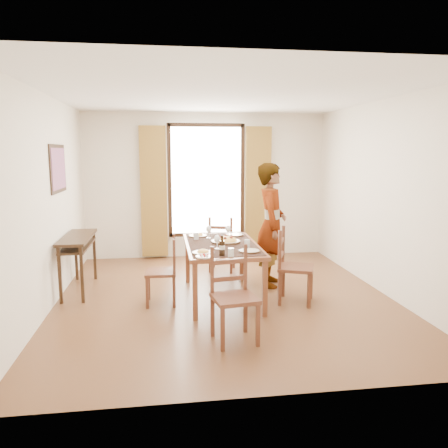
{
  "coord_description": "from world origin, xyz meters",
  "views": [
    {
      "loc": [
        -0.81,
        -5.71,
        1.97
      ],
      "look_at": [
        0.01,
        0.14,
        1.0
      ],
      "focal_mm": 35.0,
      "sensor_mm": 36.0,
      "label": 1
    }
  ],
  "objects": [
    {
      "name": "tumbler_a",
      "position": [
        0.26,
        -0.27,
        0.81
      ],
      "size": [
        0.07,
        0.07,
        0.1
      ],
      "primitive_type": "cylinder",
      "color": "silver",
      "rests_on": "dining_table"
    },
    {
      "name": "chair_west",
      "position": [
        -0.83,
        -0.13,
        0.42
      ],
      "size": [
        0.41,
        0.41,
        0.9
      ],
      "rotation": [
        0.0,
        0.0,
        -1.6
      ],
      "color": "brown",
      "rests_on": "ground"
    },
    {
      "name": "console_table",
      "position": [
        -2.03,
        0.6,
        0.68
      ],
      "size": [
        0.38,
        1.2,
        0.8
      ],
      "color": "black",
      "rests_on": "ground"
    },
    {
      "name": "tumbler_c",
      "position": [
        -0.03,
        -0.74,
        0.81
      ],
      "size": [
        0.07,
        0.07,
        0.1
      ],
      "primitive_type": "cylinder",
      "color": "silver",
      "rests_on": "dining_table"
    },
    {
      "name": "plate_se",
      "position": [
        0.24,
        -0.53,
        0.78
      ],
      "size": [
        0.27,
        0.27,
        0.05
      ],
      "primitive_type": null,
      "color": "silver",
      "rests_on": "dining_table"
    },
    {
      "name": "chair_east",
      "position": [
        0.87,
        -0.31,
        0.46
      ],
      "size": [
        0.57,
        0.57,
        0.99
      ],
      "rotation": [
        0.0,
        0.0,
        1.18
      ],
      "color": "brown",
      "rests_on": "ground"
    },
    {
      "name": "plate_nw",
      "position": [
        -0.32,
        0.56,
        0.78
      ],
      "size": [
        0.27,
        0.27,
        0.05
      ],
      "primitive_type": null,
      "color": "silver",
      "rests_on": "dining_table"
    },
    {
      "name": "plate_ne",
      "position": [
        0.23,
        0.56,
        0.78
      ],
      "size": [
        0.27,
        0.27,
        0.05
      ],
      "primitive_type": null,
      "color": "silver",
      "rests_on": "dining_table"
    },
    {
      "name": "room_shell",
      "position": [
        -0.0,
        0.13,
        1.54
      ],
      "size": [
        4.6,
        5.1,
        2.74
      ],
      "color": "beige",
      "rests_on": "ground"
    },
    {
      "name": "tumbler_b",
      "position": [
        -0.36,
        0.34,
        0.81
      ],
      "size": [
        0.07,
        0.07,
        0.1
      ],
      "primitive_type": "cylinder",
      "color": "silver",
      "rests_on": "dining_table"
    },
    {
      "name": "caprese_plate",
      "position": [
        -0.35,
        -0.74,
        0.78
      ],
      "size": [
        0.2,
        0.2,
        0.04
      ],
      "primitive_type": null,
      "color": "silver",
      "rests_on": "dining_table"
    },
    {
      "name": "wine_glass_c",
      "position": [
        -0.17,
        0.4,
        0.85
      ],
      "size": [
        0.08,
        0.08,
        0.18
      ],
      "primitive_type": null,
      "color": "white",
      "rests_on": "dining_table"
    },
    {
      "name": "chair_south",
      "position": [
        -0.1,
        -1.38,
        0.46
      ],
      "size": [
        0.5,
        0.5,
        0.99
      ],
      "rotation": [
        0.0,
        0.0,
        0.16
      ],
      "color": "brown",
      "rests_on": "ground"
    },
    {
      "name": "wine_bottle",
      "position": [
        -0.13,
        -0.68,
        0.88
      ],
      "size": [
        0.07,
        0.07,
        0.25
      ],
      "primitive_type": null,
      "color": "black",
      "rests_on": "dining_table"
    },
    {
      "name": "dining_table",
      "position": [
        -0.04,
        0.01,
        0.69
      ],
      "size": [
        0.96,
        1.68,
        0.76
      ],
      "color": "brown",
      "rests_on": "ground"
    },
    {
      "name": "wine_glass_a",
      "position": [
        -0.14,
        -0.32,
        0.85
      ],
      "size": [
        0.08,
        0.08,
        0.18
      ],
      "primitive_type": null,
      "color": "white",
      "rests_on": "dining_table"
    },
    {
      "name": "wine_glass_b",
      "position": [
        0.1,
        0.38,
        0.85
      ],
      "size": [
        0.08,
        0.08,
        0.18
      ],
      "primitive_type": null,
      "color": "white",
      "rests_on": "dining_table"
    },
    {
      "name": "ground",
      "position": [
        0.0,
        0.0,
        0.0
      ],
      "size": [
        5.0,
        5.0,
        0.0
      ],
      "primitive_type": "plane",
      "color": "#4C2A17",
      "rests_on": "ground"
    },
    {
      "name": "man",
      "position": [
        0.77,
        0.49,
        0.91
      ],
      "size": [
        0.89,
        0.78,
        1.82
      ],
      "primitive_type": "imported",
      "rotation": [
        0.0,
        0.0,
        1.29
      ],
      "color": "gray",
      "rests_on": "ground"
    },
    {
      "name": "pasta_platter",
      "position": [
        0.03,
        0.08,
        0.81
      ],
      "size": [
        0.4,
        0.4,
        0.1
      ],
      "primitive_type": null,
      "color": "#B35917",
      "rests_on": "dining_table"
    },
    {
      "name": "chair_north",
      "position": [
        0.14,
        1.36,
        0.43
      ],
      "size": [
        0.51,
        0.51,
        0.93
      ],
      "rotation": [
        0.0,
        0.0,
        2.86
      ],
      "color": "brown",
      "rests_on": "ground"
    },
    {
      "name": "plate_sw",
      "position": [
        -0.34,
        -0.54,
        0.78
      ],
      "size": [
        0.27,
        0.27,
        0.05
      ],
      "primitive_type": null,
      "color": "silver",
      "rests_on": "dining_table"
    }
  ]
}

